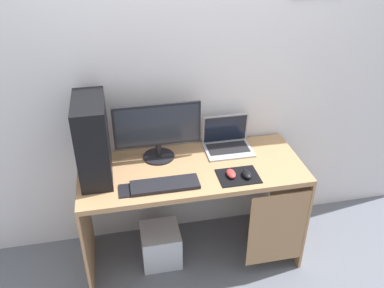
{
  "coord_description": "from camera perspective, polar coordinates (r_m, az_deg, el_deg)",
  "views": [
    {
      "loc": [
        -0.44,
        -2.14,
        2.27
      ],
      "look_at": [
        0.0,
        0.0,
        0.95
      ],
      "focal_mm": 37.82,
      "sensor_mm": 36.0,
      "label": 1
    }
  ],
  "objects": [
    {
      "name": "desk",
      "position": [
        2.73,
        0.45,
        -6.13
      ],
      "size": [
        1.47,
        0.61,
        0.77
      ],
      "color": "#A37A51",
      "rests_on": "ground_plane"
    },
    {
      "name": "pc_tower",
      "position": [
        2.52,
        -13.83,
        0.62
      ],
      "size": [
        0.19,
        0.4,
        0.52
      ],
      "primitive_type": "cube",
      "color": "black",
      "rests_on": "desk"
    },
    {
      "name": "keyboard",
      "position": [
        2.48,
        -3.84,
        -5.77
      ],
      "size": [
        0.42,
        0.14,
        0.02
      ],
      "primitive_type": "cube",
      "color": "black",
      "rests_on": "desk"
    },
    {
      "name": "cell_phone",
      "position": [
        2.47,
        -9.48,
        -6.54
      ],
      "size": [
        0.07,
        0.13,
        0.01
      ],
      "primitive_type": "cube",
      "color": "black",
      "rests_on": "desk"
    },
    {
      "name": "subwoofer",
      "position": [
        3.02,
        -4.44,
        -13.99
      ],
      "size": [
        0.27,
        0.27,
        0.27
      ],
      "primitive_type": "cube",
      "color": "#B7BCC6",
      "rests_on": "ground_plane"
    },
    {
      "name": "monitor",
      "position": [
        2.65,
        -4.87,
        1.93
      ],
      "size": [
        0.57,
        0.21,
        0.4
      ],
      "color": "black",
      "rests_on": "desk"
    },
    {
      "name": "wall_back",
      "position": [
        2.7,
        -1.44,
        10.13
      ],
      "size": [
        4.0,
        0.05,
        2.6
      ],
      "color": "silver",
      "rests_on": "ground_plane"
    },
    {
      "name": "mousepad",
      "position": [
        2.58,
        6.54,
        -4.53
      ],
      "size": [
        0.26,
        0.2,
        0.0
      ],
      "primitive_type": "cube",
      "color": "black",
      "rests_on": "desk"
    },
    {
      "name": "ground_plane",
      "position": [
        3.15,
        -0.0,
        -14.99
      ],
      "size": [
        8.0,
        8.0,
        0.0
      ],
      "primitive_type": "plane",
      "color": "slate"
    },
    {
      "name": "mouse_left",
      "position": [
        2.57,
        5.53,
        -4.18
      ],
      "size": [
        0.06,
        0.1,
        0.03
      ],
      "primitive_type": "ellipsoid",
      "color": "#B23333",
      "rests_on": "mousepad"
    },
    {
      "name": "laptop",
      "position": [
        2.84,
        5.01,
        0.21
      ],
      "size": [
        0.33,
        0.24,
        0.23
      ],
      "color": "#9EA3A8",
      "rests_on": "desk"
    },
    {
      "name": "mouse_right",
      "position": [
        2.57,
        7.73,
        -4.23
      ],
      "size": [
        0.06,
        0.1,
        0.03
      ],
      "primitive_type": "ellipsoid",
      "color": "black",
      "rests_on": "mousepad"
    }
  ]
}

